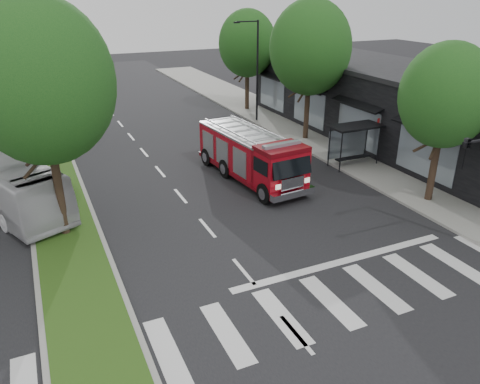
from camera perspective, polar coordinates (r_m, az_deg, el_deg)
name	(u,v)px	position (r m, az deg, el deg)	size (l,w,h in m)	color
ground	(244,272)	(18.55, 0.46, -9.68)	(140.00, 140.00, 0.00)	black
sidewalk_right	(350,153)	(32.32, 13.21, 4.70)	(5.00, 80.00, 0.15)	gray
median	(47,155)	(33.61, -22.43, 4.24)	(3.00, 50.00, 0.15)	gray
storefront_row	(406,110)	(34.55, 19.63, 9.36)	(8.00, 30.00, 5.00)	black
bus_shelter	(354,134)	(29.59, 13.68, 6.91)	(3.20, 1.60, 2.61)	black
tree_right_near	(446,96)	(24.63, 23.82, 10.67)	(4.40, 4.40, 8.05)	black
tree_right_mid	(310,48)	(33.58, 8.57, 16.99)	(5.60, 5.60, 9.72)	black
tree_right_far	(247,44)	(42.36, 0.90, 17.65)	(5.00, 5.00, 8.73)	black
tree_median_near	(41,82)	(20.34, -23.11, 12.23)	(5.80, 5.80, 10.16)	black
tree_median_far	(29,51)	(34.26, -24.35, 15.38)	(5.60, 5.60, 9.72)	black
streetlight_right_far	(256,67)	(38.46, 1.92, 15.00)	(2.11, 0.20, 8.00)	black
fire_engine	(250,155)	(26.82, 1.28, 4.51)	(3.41, 8.82, 2.98)	#60050C
city_bus	(0,180)	(26.09, -27.23, 1.36)	(2.48, 10.59, 2.95)	silver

